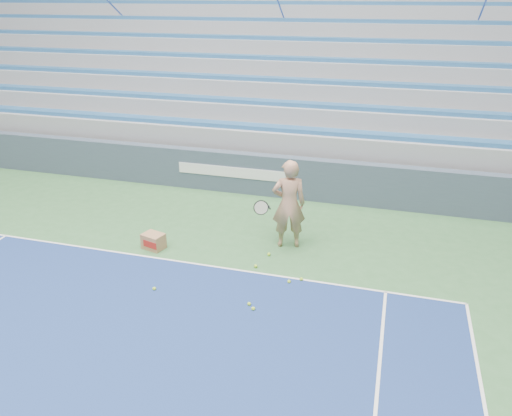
# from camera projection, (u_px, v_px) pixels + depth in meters

# --- Properties ---
(sponsor_barrier) EXTENTS (30.00, 0.32, 1.10)m
(sponsor_barrier) POSITION_uv_depth(u_px,v_px,m) (237.00, 172.00, 13.35)
(sponsor_barrier) COLOR #394657
(sponsor_barrier) RESTS_ON ground
(bleachers) EXTENTS (31.00, 9.15, 7.30)m
(bleachers) POSITION_uv_depth(u_px,v_px,m) (286.00, 73.00, 17.68)
(bleachers) COLOR gray
(bleachers) RESTS_ON ground
(tennis_player) EXTENTS (1.01, 0.94, 1.92)m
(tennis_player) POSITION_uv_depth(u_px,v_px,m) (289.00, 204.00, 10.30)
(tennis_player) COLOR tan
(tennis_player) RESTS_ON ground
(ball_box) EXTENTS (0.51, 0.44, 0.33)m
(ball_box) POSITION_uv_depth(u_px,v_px,m) (153.00, 241.00, 10.51)
(ball_box) COLOR #9B6E4B
(ball_box) RESTS_ON ground
(tennis_ball_0) EXTENTS (0.07, 0.07, 0.07)m
(tennis_ball_0) POSITION_uv_depth(u_px,v_px,m) (253.00, 309.00, 8.49)
(tennis_ball_0) COLOR #B6E42E
(tennis_ball_0) RESTS_ON ground
(tennis_ball_1) EXTENTS (0.07, 0.07, 0.07)m
(tennis_ball_1) POSITION_uv_depth(u_px,v_px,m) (301.00, 279.00, 9.36)
(tennis_ball_1) COLOR #B6E42E
(tennis_ball_1) RESTS_ON ground
(tennis_ball_2) EXTENTS (0.07, 0.07, 0.07)m
(tennis_ball_2) POSITION_uv_depth(u_px,v_px,m) (154.00, 289.00, 9.06)
(tennis_ball_2) COLOR #B6E42E
(tennis_ball_2) RESTS_ON ground
(tennis_ball_3) EXTENTS (0.07, 0.07, 0.07)m
(tennis_ball_3) POSITION_uv_depth(u_px,v_px,m) (269.00, 254.00, 10.25)
(tennis_ball_3) COLOR #B6E42E
(tennis_ball_3) RESTS_ON ground
(tennis_ball_4) EXTENTS (0.07, 0.07, 0.07)m
(tennis_ball_4) POSITION_uv_depth(u_px,v_px,m) (249.00, 304.00, 8.62)
(tennis_ball_4) COLOR #B6E42E
(tennis_ball_4) RESTS_ON ground
(tennis_ball_5) EXTENTS (0.07, 0.07, 0.07)m
(tennis_ball_5) POSITION_uv_depth(u_px,v_px,m) (289.00, 282.00, 9.29)
(tennis_ball_5) COLOR #B6E42E
(tennis_ball_5) RESTS_ON ground
(tennis_ball_6) EXTENTS (0.07, 0.07, 0.07)m
(tennis_ball_6) POSITION_uv_depth(u_px,v_px,m) (256.00, 266.00, 9.81)
(tennis_ball_6) COLOR #B6E42E
(tennis_ball_6) RESTS_ON ground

